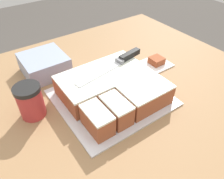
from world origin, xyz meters
TOP-DOWN VIEW (x-y plane):
  - countertop at (0.00, 0.00)m, footprint 1.40×1.10m
  - cake_board at (0.08, -0.00)m, footprint 0.37×0.34m
  - cake at (0.08, -0.00)m, footprint 0.31×0.29m
  - knife at (0.17, 0.07)m, footprint 0.30×0.07m
  - coffee_cup at (-0.18, 0.08)m, footprint 0.08×0.08m
  - paper_napkin at (0.36, 0.07)m, footprint 0.11×0.11m
  - brownie at (0.36, 0.07)m, footprint 0.05×0.05m
  - storage_box at (-0.05, 0.29)m, footprint 0.17×0.17m

SIDE VIEW (x-z plane):
  - countertop at x=0.00m, z-range 0.00..0.89m
  - cake_board at x=0.08m, z-range 0.89..0.90m
  - paper_napkin at x=0.36m, z-range 0.89..0.90m
  - brownie at x=0.36m, z-range 0.90..0.93m
  - storage_box at x=-0.05m, z-range 0.89..0.97m
  - cake at x=0.08m, z-range 0.90..0.97m
  - coffee_cup at x=-0.18m, z-range 0.90..1.01m
  - knife at x=0.17m, z-range 0.97..0.99m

